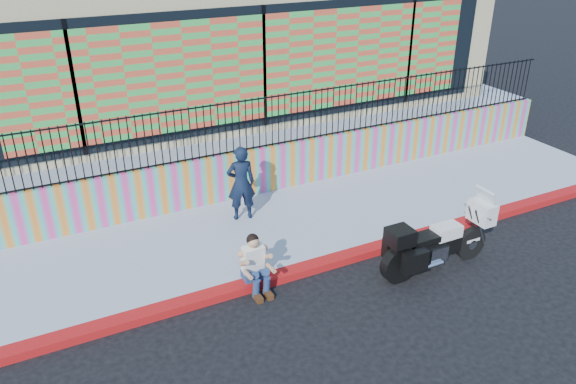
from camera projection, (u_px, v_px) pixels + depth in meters
ground at (354, 258)px, 10.97m from camera, size 90.00×90.00×0.00m
red_curb at (355, 255)px, 10.94m from camera, size 16.00×0.30×0.15m
sidewalk at (313, 218)px, 12.26m from camera, size 16.00×3.00×0.15m
mural_wall at (281, 166)px, 13.27m from camera, size 16.00×0.20×1.10m
metal_fence at (281, 120)px, 12.76m from camera, size 15.80×0.04×1.20m
elevated_platform at (209, 109)px, 17.39m from camera, size 16.00×10.00×1.25m
storefront_building at (206, 24)px, 16.05m from camera, size 14.00×8.06×4.00m
police_motorcycle at (436, 242)px, 10.35m from camera, size 2.34×0.77×1.46m
police_officer at (241, 183)px, 11.77m from camera, size 0.66×0.50×1.65m
seated_man at (257, 269)px, 9.82m from camera, size 0.54×0.71×1.06m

